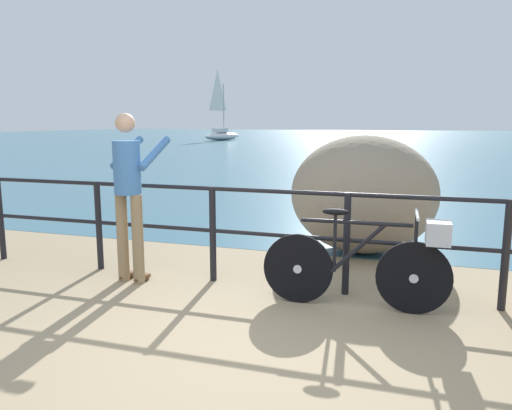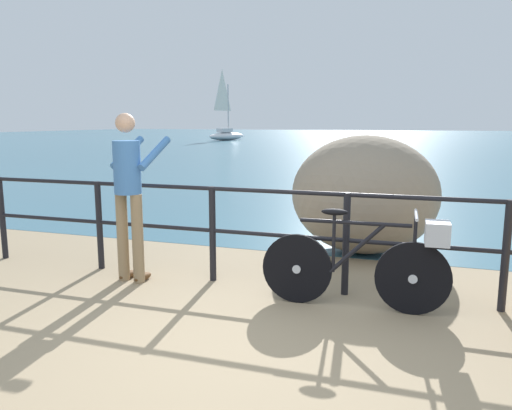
# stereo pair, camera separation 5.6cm
# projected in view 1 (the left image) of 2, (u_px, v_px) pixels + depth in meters

# --- Properties ---
(ground_plane) EXTENTS (120.00, 120.00, 0.10)m
(ground_plane) POSITION_uv_depth(u_px,v_px,m) (384.00, 160.00, 22.46)
(ground_plane) COLOR #937F60
(sea_surface) EXTENTS (120.00, 90.00, 0.01)m
(sea_surface) POSITION_uv_depth(u_px,v_px,m) (401.00, 139.00, 48.71)
(sea_surface) COLOR #38667A
(sea_surface) RESTS_ON ground_plane
(promenade_railing) EXTENTS (7.14, 0.07, 1.02)m
(promenade_railing) POSITION_uv_depth(u_px,v_px,m) (277.00, 227.00, 5.05)
(promenade_railing) COLOR black
(promenade_railing) RESTS_ON ground_plane
(bicycle) EXTENTS (1.70, 0.48, 0.92)m
(bicycle) POSITION_uv_depth(u_px,v_px,m) (371.00, 260.00, 4.47)
(bicycle) COLOR black
(bicycle) RESTS_ON ground_plane
(person_at_railing) EXTENTS (0.50, 0.66, 1.78)m
(person_at_railing) POSITION_uv_depth(u_px,v_px,m) (129.00, 190.00, 5.19)
(person_at_railing) COLOR #8C7251
(person_at_railing) RESTS_ON ground_plane
(breakwater_boulder_main) EXTENTS (1.88, 1.64, 1.52)m
(breakwater_boulder_main) POSITION_uv_depth(u_px,v_px,m) (363.00, 194.00, 6.43)
(breakwater_boulder_main) COLOR gray
(breakwater_boulder_main) RESTS_ON ground
(sailboat) EXTENTS (2.72, 4.58, 6.16)m
(sailboat) POSITION_uv_depth(u_px,v_px,m) (222.00, 132.00, 44.22)
(sailboat) COLOR white
(sailboat) RESTS_ON sea_surface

